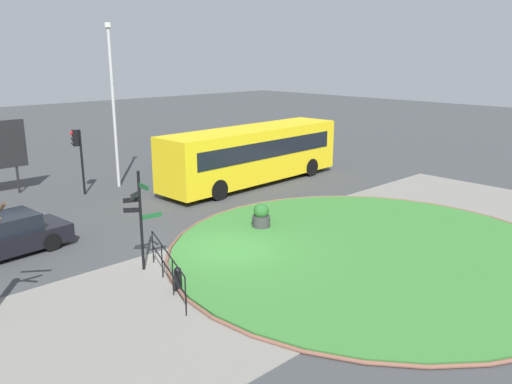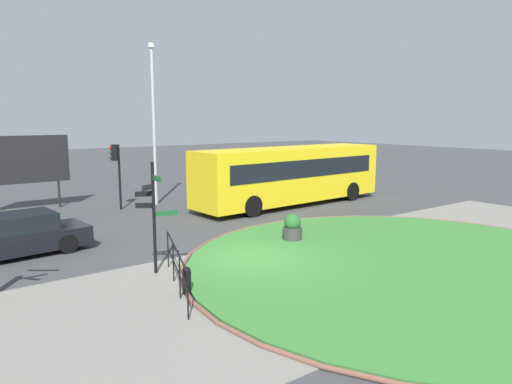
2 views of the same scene
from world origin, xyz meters
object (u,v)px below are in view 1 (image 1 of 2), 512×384
at_px(signpost_directional, 141,215).
at_px(bus_yellow, 253,154).
at_px(bollard_foreground, 178,279).
at_px(traffic_light_near, 78,147).
at_px(car_far_lane, 1,238).
at_px(lamppost_tall, 113,102).
at_px(planter_near_signpost, 261,217).

bearing_deg(signpost_directional, bus_yellow, 30.23).
relative_size(bollard_foreground, traffic_light_near, 0.23).
relative_size(signpost_directional, car_far_lane, 0.70).
bearing_deg(traffic_light_near, signpost_directional, 86.09).
relative_size(traffic_light_near, lamppost_tall, 0.39).
bearing_deg(bus_yellow, car_far_lane, -175.51).
bearing_deg(lamppost_tall, car_far_lane, -142.29).
xyz_separation_m(car_far_lane, traffic_light_near, (5.55, 5.73, 1.72)).
bearing_deg(car_far_lane, traffic_light_near, -139.13).
bearing_deg(bollard_foreground, signpost_directional, 88.21).
height_order(car_far_lane, lamppost_tall, lamppost_tall).
height_order(traffic_light_near, lamppost_tall, lamppost_tall).
xyz_separation_m(bollard_foreground, planter_near_signpost, (5.61, 2.34, 0.10)).
relative_size(bus_yellow, planter_near_signpost, 10.73).
bearing_deg(signpost_directional, planter_near_signpost, 3.53).
bearing_deg(signpost_directional, traffic_light_near, 75.14).
height_order(signpost_directional, lamppost_tall, lamppost_tall).
xyz_separation_m(bus_yellow, traffic_light_near, (-7.75, 4.06, 0.76)).
bearing_deg(bollard_foreground, traffic_light_near, 77.22).
bearing_deg(signpost_directional, lamppost_tall, 64.90).
bearing_deg(lamppost_tall, planter_near_signpost, -86.10).
height_order(signpost_directional, car_far_lane, signpost_directional).
distance_m(bollard_foreground, car_far_lane, 7.00).
height_order(bus_yellow, planter_near_signpost, bus_yellow).
height_order(car_far_lane, traffic_light_near, traffic_light_near).
bearing_deg(bollard_foreground, planter_near_signpost, 22.63).
distance_m(signpost_directional, bus_yellow, 12.08).
bearing_deg(bus_yellow, traffic_light_near, 149.65).
xyz_separation_m(bus_yellow, lamppost_tall, (-5.58, 4.30, 2.77)).
xyz_separation_m(signpost_directional, traffic_light_near, (2.69, 10.15, 0.50)).
height_order(bollard_foreground, planter_near_signpost, planter_near_signpost).
xyz_separation_m(car_far_lane, planter_near_signpost, (8.41, -4.07, -0.16)).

